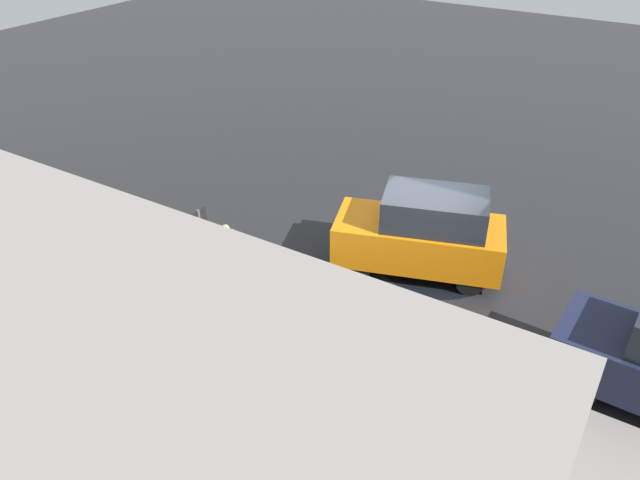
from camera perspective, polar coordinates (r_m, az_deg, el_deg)
name	(u,v)px	position (r m, az deg, el deg)	size (l,w,h in m)	color
ground_plane	(415,266)	(15.41, 8.68, -2.38)	(60.00, 60.00, 0.00)	black
kerb_strip	(326,368)	(12.44, 0.52, -11.64)	(24.00, 3.20, 0.04)	gray
moving_hatchback	(423,233)	(14.78, 9.38, 0.65)	(4.24, 2.84, 2.06)	orange
fire_hydrant	(260,268)	(14.53, -5.47, -2.58)	(0.42, 0.31, 0.80)	red
pedestrian	(227,244)	(14.96, -8.53, -0.41)	(0.26, 0.57, 1.22)	#1E8C4C
metal_railing	(402,425)	(10.57, 7.47, -16.47)	(9.29, 0.04, 1.05)	#B7BABF
sign_post	(202,244)	(13.36, -10.75, -0.38)	(0.07, 0.44, 2.40)	#4C4C51
puddle_patch	(437,267)	(15.46, 10.67, -2.46)	(2.62, 2.62, 0.01)	black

